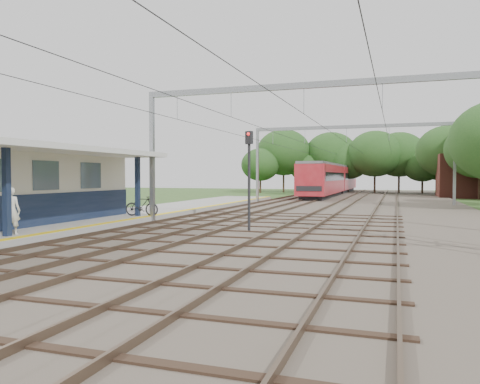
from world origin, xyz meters
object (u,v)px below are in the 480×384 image
at_px(person, 11,211).
at_px(train, 333,179).
at_px(bicycle, 142,206).
at_px(signal_post, 249,169).

xyz_separation_m(person, train, (5.57, 49.14, 0.91)).
xyz_separation_m(bicycle, signal_post, (7.01, -2.86, 1.93)).
distance_m(person, signal_post, 9.54).
bearing_deg(bicycle, person, 170.57).
bearing_deg(person, signal_post, -163.88).
relative_size(bicycle, signal_post, 0.42).
bearing_deg(signal_post, person, -121.59).
relative_size(bicycle, train, 0.05).
bearing_deg(person, train, -118.24).
bearing_deg(train, person, -96.46).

